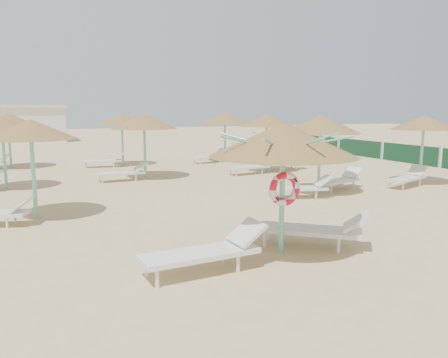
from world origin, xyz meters
name	(u,v)px	position (x,y,z in m)	size (l,w,h in m)	color
ground	(274,251)	(0.00, 0.00, 0.00)	(120.00, 120.00, 0.00)	tan
main_palapa	(283,140)	(0.07, -0.13, 2.29)	(2.94, 2.94, 2.63)	#73C7B2
lounger_main_a	(208,250)	(-1.69, -0.56, 0.40)	(2.33, 0.85, 0.83)	silver
lounger_main_b	(317,229)	(0.93, -0.15, 0.40)	(2.21, 1.99, 0.84)	silver
palapa_field	(176,123)	(1.11, 10.50, 2.31)	(18.33, 14.22, 2.71)	#73C7B2
service_hut	(16,123)	(-6.00, 35.00, 1.64)	(8.40, 4.40, 3.25)	silver
windbreak_fence	(410,154)	(14.00, 9.96, 0.50)	(0.08, 19.84, 1.10)	#194C26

